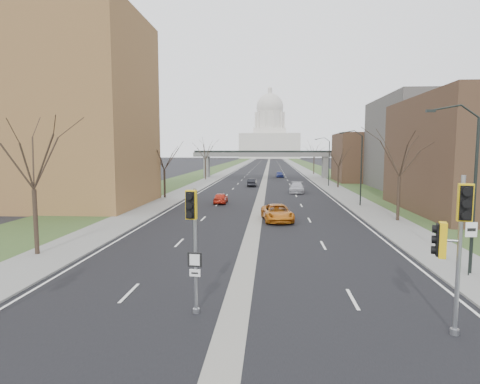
# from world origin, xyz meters

# --- Properties ---
(ground) EXTENTS (700.00, 700.00, 0.00)m
(ground) POSITION_xyz_m (0.00, 0.00, 0.00)
(ground) COLOR black
(ground) RESTS_ON ground
(road_surface) EXTENTS (20.00, 600.00, 0.01)m
(road_surface) POSITION_xyz_m (0.00, 150.00, 0.01)
(road_surface) COLOR black
(road_surface) RESTS_ON ground
(median_strip) EXTENTS (1.20, 600.00, 0.02)m
(median_strip) POSITION_xyz_m (0.00, 150.00, 0.00)
(median_strip) COLOR gray
(median_strip) RESTS_ON ground
(sidewalk_right) EXTENTS (4.00, 600.00, 0.12)m
(sidewalk_right) POSITION_xyz_m (12.00, 150.00, 0.06)
(sidewalk_right) COLOR gray
(sidewalk_right) RESTS_ON ground
(sidewalk_left) EXTENTS (4.00, 600.00, 0.12)m
(sidewalk_left) POSITION_xyz_m (-12.00, 150.00, 0.06)
(sidewalk_left) COLOR gray
(sidewalk_left) RESTS_ON ground
(grass_verge_right) EXTENTS (8.00, 600.00, 0.10)m
(grass_verge_right) POSITION_xyz_m (18.00, 150.00, 0.05)
(grass_verge_right) COLOR #2B441F
(grass_verge_right) RESTS_ON ground
(grass_verge_left) EXTENTS (8.00, 600.00, 0.10)m
(grass_verge_left) POSITION_xyz_m (-18.00, 150.00, 0.05)
(grass_verge_left) COLOR #2B441F
(grass_verge_left) RESTS_ON ground
(apartment_building) EXTENTS (25.00, 16.00, 22.00)m
(apartment_building) POSITION_xyz_m (-26.00, 30.00, 11.00)
(apartment_building) COLOR olive
(apartment_building) RESTS_ON ground
(commercial_block_mid) EXTENTS (18.00, 22.00, 15.00)m
(commercial_block_mid) POSITION_xyz_m (28.00, 52.00, 7.50)
(commercial_block_mid) COLOR #5C5954
(commercial_block_mid) RESTS_ON ground
(commercial_block_far) EXTENTS (14.00, 14.00, 10.00)m
(commercial_block_far) POSITION_xyz_m (22.00, 70.00, 5.00)
(commercial_block_far) COLOR #473021
(commercial_block_far) RESTS_ON ground
(pedestrian_bridge) EXTENTS (34.00, 3.00, 6.45)m
(pedestrian_bridge) POSITION_xyz_m (0.00, 80.00, 4.84)
(pedestrian_bridge) COLOR slate
(pedestrian_bridge) RESTS_ON ground
(capitol) EXTENTS (48.00, 42.00, 55.75)m
(capitol) POSITION_xyz_m (0.00, 320.00, 18.60)
(capitol) COLOR silver
(capitol) RESTS_ON ground
(streetlight_near) EXTENTS (2.61, 0.20, 8.70)m
(streetlight_near) POSITION_xyz_m (10.99, 6.00, 6.95)
(streetlight_near) COLOR black
(streetlight_near) RESTS_ON sidewalk_right
(streetlight_mid) EXTENTS (2.61, 0.20, 8.70)m
(streetlight_mid) POSITION_xyz_m (10.99, 32.00, 6.95)
(streetlight_mid) COLOR black
(streetlight_mid) RESTS_ON sidewalk_right
(streetlight_far) EXTENTS (2.61, 0.20, 8.70)m
(streetlight_far) POSITION_xyz_m (10.99, 58.00, 6.95)
(streetlight_far) COLOR black
(streetlight_far) RESTS_ON sidewalk_right
(tree_left_a) EXTENTS (7.20, 7.20, 9.40)m
(tree_left_a) POSITION_xyz_m (-13.00, 8.00, 6.64)
(tree_left_a) COLOR #382B21
(tree_left_a) RESTS_ON sidewalk_left
(tree_left_b) EXTENTS (6.75, 6.75, 8.81)m
(tree_left_b) POSITION_xyz_m (-13.00, 38.00, 6.23)
(tree_left_b) COLOR #382B21
(tree_left_b) RESTS_ON sidewalk_left
(tree_left_c) EXTENTS (7.65, 7.65, 9.99)m
(tree_left_c) POSITION_xyz_m (-13.00, 72.00, 7.04)
(tree_left_c) COLOR #382B21
(tree_left_c) RESTS_ON sidewalk_left
(tree_right_a) EXTENTS (7.20, 7.20, 9.40)m
(tree_right_a) POSITION_xyz_m (13.00, 22.00, 6.64)
(tree_right_a) COLOR #382B21
(tree_right_a) RESTS_ON sidewalk_right
(tree_right_b) EXTENTS (6.30, 6.30, 8.22)m
(tree_right_b) POSITION_xyz_m (13.00, 55.00, 5.82)
(tree_right_b) COLOR #382B21
(tree_right_b) RESTS_ON sidewalk_right
(tree_right_c) EXTENTS (7.65, 7.65, 9.99)m
(tree_right_c) POSITION_xyz_m (13.00, 95.00, 7.04)
(tree_right_c) COLOR #382B21
(tree_right_c) RESTS_ON sidewalk_right
(signal_pole_median) EXTENTS (0.58, 0.83, 5.03)m
(signal_pole_median) POSITION_xyz_m (-1.57, -0.24, 3.50)
(signal_pole_median) COLOR gray
(signal_pole_median) RESTS_ON ground
(signal_pole_right) EXTENTS (0.95, 1.22, 5.65)m
(signal_pole_right) POSITION_xyz_m (7.67, -1.27, 3.70)
(signal_pole_right) COLOR gray
(signal_pole_right) RESTS_ON ground
(speed_limit_sign) EXTENTS (0.60, 0.08, 2.76)m
(speed_limit_sign) POSITION_xyz_m (11.52, 5.57, 2.02)
(speed_limit_sign) COLOR black
(speed_limit_sign) RESTS_ON sidewalk_right
(car_left_near) EXTENTS (1.64, 3.91, 1.32)m
(car_left_near) POSITION_xyz_m (-4.74, 33.32, 0.66)
(car_left_near) COLOR red
(car_left_near) RESTS_ON ground
(car_left_far) EXTENTS (1.56, 4.30, 1.41)m
(car_left_far) POSITION_xyz_m (-2.01, 57.03, 0.70)
(car_left_far) COLOR black
(car_left_far) RESTS_ON ground
(car_right_near) EXTENTS (3.25, 5.78, 1.53)m
(car_right_near) POSITION_xyz_m (2.00, 21.48, 0.76)
(car_right_near) COLOR #B86213
(car_right_near) RESTS_ON ground
(car_right_mid) EXTENTS (2.67, 5.63, 1.59)m
(car_right_mid) POSITION_xyz_m (5.38, 46.62, 0.79)
(car_right_mid) COLOR #A9A9B1
(car_right_mid) RESTS_ON ground
(car_right_far) EXTENTS (1.92, 4.28, 1.43)m
(car_right_far) POSITION_xyz_m (3.48, 81.81, 0.71)
(car_right_far) COLOR navy
(car_right_far) RESTS_ON ground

